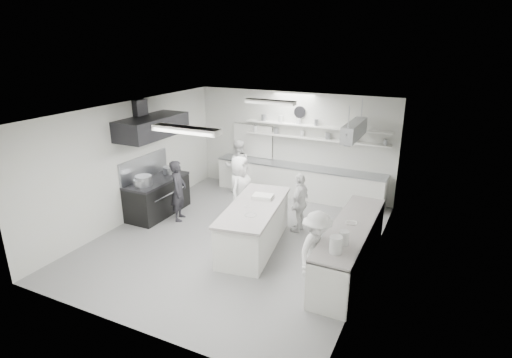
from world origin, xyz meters
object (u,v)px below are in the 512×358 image
at_px(stove, 158,197).
at_px(right_counter, 350,249).
at_px(cook_stove, 178,191).
at_px(cook_back, 238,166).
at_px(prep_island, 254,227).
at_px(back_counter, 298,181).

height_order(stove, right_counter, right_counter).
relative_size(stove, cook_stove, 1.14).
relative_size(stove, cook_back, 1.12).
bearing_deg(prep_island, right_counter, -10.84).
height_order(prep_island, cook_stove, cook_stove).
distance_m(prep_island, cook_back, 3.51).
bearing_deg(cook_back, back_counter, 165.46).
bearing_deg(stove, cook_back, 64.36).
height_order(back_counter, cook_stove, cook_stove).
distance_m(prep_island, cook_stove, 2.42).
relative_size(prep_island, cook_back, 1.59).
bearing_deg(stove, right_counter, -6.52).
xyz_separation_m(stove, prep_island, (3.09, -0.52, 0.02)).
xyz_separation_m(cook_stove, cook_back, (0.40, 2.43, 0.02)).
bearing_deg(back_counter, stove, -136.01).
distance_m(cook_stove, cook_back, 2.47).
bearing_deg(prep_island, cook_stove, 160.19).
relative_size(stove, prep_island, 0.71).
bearing_deg(cook_stove, stove, 63.24).
bearing_deg(stove, cook_stove, -5.06).
height_order(right_counter, cook_back, cook_back).
distance_m(right_counter, cook_stove, 4.56).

